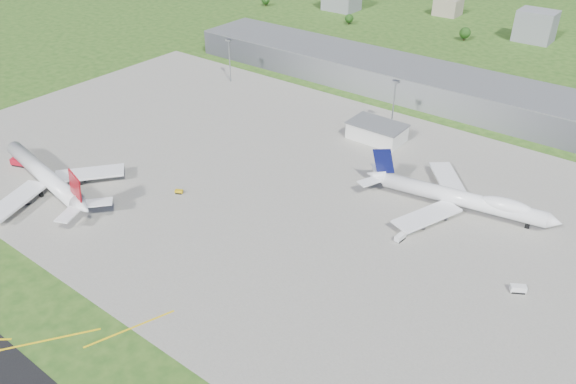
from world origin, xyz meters
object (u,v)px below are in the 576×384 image
Objects in this scene: tug_yellow at (179,192)px; van_white_near at (400,237)px; airliner_red_twin at (47,177)px; airliner_blue_quad at (462,199)px; fire_truck at (19,163)px; van_white_far at (518,289)px.

tug_yellow is 0.71× the size of van_white_near.
tug_yellow is at bearing -136.96° from airliner_red_twin.
airliner_blue_quad is 113.85m from tug_yellow.
van_white_far is at bearing -6.36° from fire_truck.
fire_truck is at bearing 114.87° from van_white_near.
airliner_red_twin is 185.93m from van_white_far.
airliner_blue_quad reaches higher than fire_truck.
van_white_far is (131.34, 25.22, 0.44)m from tug_yellow.
airliner_blue_quad is at bearing 2.77° from tug_yellow.
van_white_near is at bearing -147.35° from airliner_red_twin.
airliner_red_twin reaches higher than van_white_far.
van_white_near is (133.86, 57.59, -4.45)m from airliner_red_twin.
van_white_near is (87.90, 26.98, 0.41)m from tug_yellow.
fire_truck is at bearing 171.93° from tug_yellow.
airliner_red_twin reaches higher than tug_yellow.
airliner_blue_quad is 13.88× the size of van_white_far.
airliner_red_twin is 55.43m from tug_yellow.
tug_yellow is at bearing -0.42° from fire_truck.
airliner_blue_quad reaches higher than tug_yellow.
airliner_blue_quad is 33.51m from van_white_near.
tug_yellow is at bearing 113.37° from van_white_near.
airliner_red_twin is 15.41× the size of van_white_near.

